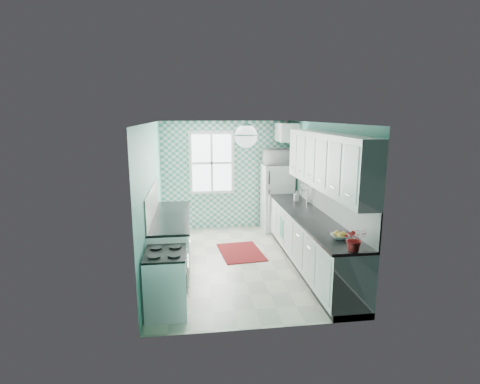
{
  "coord_description": "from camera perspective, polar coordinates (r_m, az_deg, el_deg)",
  "views": [
    {
      "loc": [
        -0.84,
        -6.37,
        2.63
      ],
      "look_at": [
        0.05,
        0.25,
        1.25
      ],
      "focal_mm": 28.0,
      "sensor_mm": 36.0,
      "label": 1
    }
  ],
  "objects": [
    {
      "name": "accent_wall",
      "position": [
        8.71,
        -2.02,
        2.56
      ],
      "size": [
        3.0,
        0.01,
        2.5
      ],
      "primitive_type": "cube",
      "color": "teal",
      "rests_on": "wall_back"
    },
    {
      "name": "base_cabinets_right",
      "position": [
        6.68,
        10.67,
        -7.6
      ],
      "size": [
        0.6,
        3.6,
        0.9
      ],
      "primitive_type": "cube",
      "color": "white",
      "rests_on": "floor"
    },
    {
      "name": "rug",
      "position": [
        7.38,
        0.14,
        -9.16
      ],
      "size": [
        0.88,
        1.18,
        0.02
      ],
      "primitive_type": "cube",
      "rotation": [
        0.0,
        0.0,
        0.11
      ],
      "color": "maroon",
      "rests_on": "floor"
    },
    {
      "name": "base_cabinets_left",
      "position": [
        6.68,
        -10.41,
        -7.59
      ],
      "size": [
        0.6,
        2.15,
        0.9
      ],
      "primitive_type": "cube",
      "color": "white",
      "rests_on": "floor"
    },
    {
      "name": "potted_plant",
      "position": [
        4.97,
        17.11,
        -6.86
      ],
      "size": [
        0.32,
        0.29,
        0.31
      ],
      "primitive_type": "imported",
      "rotation": [
        0.0,
        0.0,
        -0.2
      ],
      "color": "maroon",
      "rests_on": "countertop_right"
    },
    {
      "name": "wall_left",
      "position": [
        6.56,
        -13.34,
        -0.81
      ],
      "size": [
        0.02,
        4.4,
        2.5
      ],
      "primitive_type": "cube",
      "color": "#53A794",
      "rests_on": "floor"
    },
    {
      "name": "floor",
      "position": [
        6.95,
        -0.14,
        -10.66
      ],
      "size": [
        3.0,
        4.4,
        0.02
      ],
      "primitive_type": "cube",
      "color": "beige",
      "rests_on": "ground"
    },
    {
      "name": "ceiling",
      "position": [
        6.43,
        -0.15,
        10.59
      ],
      "size": [
        3.0,
        4.4,
        0.02
      ],
      "primitive_type": "cube",
      "color": "white",
      "rests_on": "wall_back"
    },
    {
      "name": "wall_right",
      "position": [
        6.93,
        12.33,
        -0.09
      ],
      "size": [
        0.02,
        4.4,
        2.5
      ],
      "primitive_type": "cube",
      "color": "#53A794",
      "rests_on": "floor"
    },
    {
      "name": "backsplash_left",
      "position": [
        6.49,
        -13.19,
        -1.42
      ],
      "size": [
        0.02,
        2.15,
        0.51
      ],
      "primitive_type": "cube",
      "color": "white",
      "rests_on": "wall_left"
    },
    {
      "name": "wall_front",
      "position": [
        4.47,
        3.57,
        -6.38
      ],
      "size": [
        3.0,
        0.02,
        2.5
      ],
      "primitive_type": "cube",
      "color": "#53A794",
      "rests_on": "floor"
    },
    {
      "name": "sink",
      "position": [
        7.33,
        8.76,
        -1.89
      ],
      "size": [
        0.56,
        0.47,
        0.53
      ],
      "rotation": [
        0.0,
        0.0,
        -0.03
      ],
      "color": "silver",
      "rests_on": "countertop_right"
    },
    {
      "name": "fridge",
      "position": [
        8.59,
        5.66,
        -0.91
      ],
      "size": [
        0.67,
        0.67,
        1.53
      ],
      "rotation": [
        0.0,
        0.0,
        -0.07
      ],
      "color": "white",
      "rests_on": "floor"
    },
    {
      "name": "ceiling_light",
      "position": [
        5.64,
        0.92,
        8.54
      ],
      "size": [
        0.34,
        0.34,
        0.35
      ],
      "color": "silver",
      "rests_on": "ceiling"
    },
    {
      "name": "upper_cabinet_fridge",
      "position": [
        8.49,
        7.06,
        9.02
      ],
      "size": [
        0.4,
        0.74,
        0.4
      ],
      "primitive_type": "cube",
      "color": "white",
      "rests_on": "wall_right"
    },
    {
      "name": "upper_cabinets_right",
      "position": [
        6.21,
        12.94,
        4.62
      ],
      "size": [
        0.33,
        3.2,
        0.9
      ],
      "primitive_type": "cube",
      "color": "white",
      "rests_on": "wall_right"
    },
    {
      "name": "stove",
      "position": [
        5.27,
        -11.16,
        -13.17
      ],
      "size": [
        0.55,
        0.69,
        0.83
      ],
      "rotation": [
        0.0,
        0.0,
        0.02
      ],
      "color": "white",
      "rests_on": "floor"
    },
    {
      "name": "dish_towel",
      "position": [
        7.33,
        6.36,
        -5.46
      ],
      "size": [
        0.12,
        0.23,
        0.36
      ],
      "primitive_type": "cube",
      "rotation": [
        0.0,
        0.0,
        0.43
      ],
      "color": "#51AEA1",
      "rests_on": "base_cabinets_right"
    },
    {
      "name": "wall_back",
      "position": [
        8.74,
        -2.03,
        2.58
      ],
      "size": [
        3.0,
        0.02,
        2.5
      ],
      "primitive_type": "cube",
      "color": "#53A794",
      "rests_on": "floor"
    },
    {
      "name": "window",
      "position": [
        8.62,
        -4.34,
        4.44
      ],
      "size": [
        1.04,
        0.05,
        1.44
      ],
      "color": "white",
      "rests_on": "wall_back"
    },
    {
      "name": "countertop_right",
      "position": [
        6.54,
        10.7,
        -3.71
      ],
      "size": [
        0.63,
        3.6,
        0.04
      ],
      "primitive_type": "cube",
      "color": "black",
      "rests_on": "base_cabinets_right"
    },
    {
      "name": "backsplash_right",
      "position": [
        6.57,
        13.3,
        -1.27
      ],
      "size": [
        0.02,
        3.6,
        0.51
      ],
      "primitive_type": "cube",
      "color": "white",
      "rests_on": "wall_right"
    },
    {
      "name": "fruit_bowl",
      "position": [
        5.42,
        14.94,
        -6.57
      ],
      "size": [
        0.27,
        0.27,
        0.06
      ],
      "primitive_type": "imported",
      "rotation": [
        0.0,
        0.0,
        -0.12
      ],
      "color": "white",
      "rests_on": "countertop_right"
    },
    {
      "name": "countertop_left",
      "position": [
        6.54,
        -10.43,
        -3.7
      ],
      "size": [
        0.63,
        2.15,
        0.04
      ],
      "primitive_type": "cube",
      "color": "black",
      "rests_on": "base_cabinets_left"
    },
    {
      "name": "microwave",
      "position": [
        8.44,
        5.79,
        5.32
      ],
      "size": [
        0.63,
        0.43,
        0.34
      ],
      "primitive_type": "imported",
      "rotation": [
        0.0,
        0.0,
        3.15
      ],
      "color": "white",
      "rests_on": "fridge"
    },
    {
      "name": "soap_bottle",
      "position": [
        7.55,
        8.59,
        -0.59
      ],
      "size": [
        0.1,
        0.1,
        0.2
      ],
      "primitive_type": "imported",
      "rotation": [
        0.0,
        0.0,
        -0.06
      ],
      "color": "#8BA3AE",
      "rests_on": "countertop_right"
    }
  ]
}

